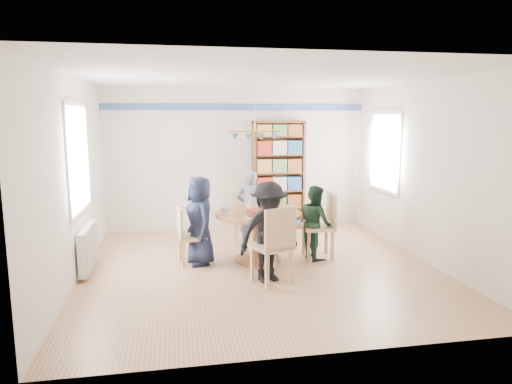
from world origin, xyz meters
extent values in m
plane|color=tan|center=(0.00, 0.00, 0.00)|extent=(5.00, 5.00, 0.00)
plane|color=white|center=(0.00, 0.00, 2.70)|extent=(5.00, 5.00, 0.00)
plane|color=silver|center=(0.00, 2.50, 1.35)|extent=(5.00, 0.00, 5.00)
plane|color=silver|center=(0.00, -2.50, 1.35)|extent=(5.00, 0.00, 5.00)
plane|color=silver|center=(-2.50, 0.00, 1.35)|extent=(0.00, 5.00, 5.00)
plane|color=silver|center=(2.50, 0.00, 1.35)|extent=(0.00, 5.00, 5.00)
cube|color=#314D87|center=(0.00, 2.48, 2.35)|extent=(5.00, 0.02, 0.12)
cube|color=white|center=(-2.48, 0.30, 1.60)|extent=(0.03, 1.32, 1.52)
cube|color=white|center=(-2.46, 0.30, 1.60)|extent=(0.01, 1.20, 1.40)
cube|color=white|center=(2.48, 1.30, 1.55)|extent=(0.03, 1.12, 1.42)
cube|color=white|center=(2.46, 1.30, 1.55)|extent=(0.01, 1.00, 1.30)
cylinder|color=gold|center=(0.00, 0.50, 2.33)|extent=(0.01, 0.01, 0.75)
cylinder|color=gold|center=(0.00, 0.50, 1.95)|extent=(0.80, 0.02, 0.02)
cone|color=teal|center=(-0.30, 0.50, 1.87)|extent=(0.11, 0.11, 0.10)
cone|color=teal|center=(-0.10, 0.50, 1.87)|extent=(0.11, 0.11, 0.10)
cone|color=teal|center=(0.10, 0.50, 1.87)|extent=(0.11, 0.11, 0.10)
cone|color=teal|center=(0.30, 0.50, 1.87)|extent=(0.11, 0.11, 0.10)
cube|color=silver|center=(-2.42, 0.30, 0.35)|extent=(0.10, 1.00, 0.60)
cube|color=silver|center=(-2.36, -0.10, 0.35)|extent=(0.02, 0.06, 0.56)
cube|color=silver|center=(-2.36, 0.10, 0.35)|extent=(0.02, 0.06, 0.56)
cube|color=silver|center=(-2.36, 0.30, 0.35)|extent=(0.02, 0.06, 0.56)
cube|color=silver|center=(-2.36, 0.50, 0.35)|extent=(0.02, 0.06, 0.56)
cube|color=silver|center=(-2.36, 0.70, 0.35)|extent=(0.02, 0.06, 0.56)
cylinder|color=brown|center=(0.02, 0.34, 0.72)|extent=(1.30, 1.30, 0.05)
cylinder|color=brown|center=(0.02, 0.34, 0.35)|extent=(0.16, 0.16, 0.70)
cylinder|color=brown|center=(0.02, 0.34, 0.02)|extent=(0.70, 0.70, 0.04)
cube|color=tan|center=(-0.96, 0.36, 0.41)|extent=(0.42, 0.42, 0.05)
cube|color=tan|center=(-1.13, 0.34, 0.63)|extent=(0.08, 0.38, 0.45)
cube|color=tan|center=(-0.79, 0.23, 0.19)|extent=(0.04, 0.04, 0.39)
cube|color=tan|center=(-0.83, 0.54, 0.19)|extent=(0.04, 0.04, 0.39)
cube|color=tan|center=(-1.10, 0.19, 0.19)|extent=(0.04, 0.04, 0.39)
cube|color=tan|center=(-1.14, 0.50, 0.19)|extent=(0.04, 0.04, 0.39)
cube|color=tan|center=(0.96, 0.34, 0.48)|extent=(0.48, 0.48, 0.05)
cube|color=tan|center=(1.16, 0.32, 0.75)|extent=(0.07, 0.45, 0.53)
cube|color=tan|center=(0.79, 0.53, 0.23)|extent=(0.05, 0.05, 0.46)
cube|color=tan|center=(0.77, 0.17, 0.23)|extent=(0.05, 0.05, 0.46)
cube|color=tan|center=(1.15, 0.51, 0.23)|extent=(0.05, 0.05, 0.46)
cube|color=tan|center=(1.13, 0.14, 0.23)|extent=(0.05, 0.05, 0.46)
cube|color=tan|center=(-0.03, 1.32, 0.43)|extent=(0.43, 0.43, 0.05)
cube|color=tan|center=(-0.01, 1.50, 0.66)|extent=(0.40, 0.07, 0.47)
cube|color=tan|center=(-0.20, 1.18, 0.20)|extent=(0.04, 0.04, 0.41)
cube|color=tan|center=(0.12, 1.15, 0.20)|extent=(0.04, 0.04, 0.41)
cube|color=tan|center=(-0.18, 1.50, 0.20)|extent=(0.04, 0.04, 0.41)
cube|color=tan|center=(0.14, 1.47, 0.20)|extent=(0.04, 0.04, 0.41)
cube|color=tan|center=(0.03, -0.60, 0.49)|extent=(0.59, 0.59, 0.05)
cube|color=tan|center=(0.10, -0.79, 0.76)|extent=(0.44, 0.20, 0.54)
cube|color=tan|center=(0.13, -0.36, 0.23)|extent=(0.06, 0.06, 0.47)
cube|color=tan|center=(-0.21, -0.49, 0.23)|extent=(0.06, 0.06, 0.47)
cube|color=tan|center=(0.26, -0.70, 0.23)|extent=(0.06, 0.06, 0.47)
cube|color=tan|center=(-0.08, -0.83, 0.23)|extent=(0.06, 0.06, 0.47)
imported|color=#161B31|center=(-0.84, 0.35, 0.66)|extent=(0.56, 0.72, 1.31)
imported|color=#172F1F|center=(0.91, 0.31, 0.57)|extent=(0.53, 0.62, 1.14)
imported|color=gray|center=(0.05, 1.26, 0.64)|extent=(0.48, 0.33, 1.28)
imported|color=black|center=(0.00, -0.54, 0.67)|extent=(0.98, 0.76, 1.34)
cube|color=brown|center=(0.31, 2.34, 1.05)|extent=(0.04, 0.30, 2.09)
cube|color=brown|center=(1.27, 2.34, 1.05)|extent=(0.04, 0.30, 2.09)
cube|color=brown|center=(0.79, 2.34, 2.07)|extent=(1.00, 0.30, 0.04)
cube|color=brown|center=(0.79, 2.34, 0.03)|extent=(1.00, 0.30, 0.06)
cube|color=brown|center=(0.79, 2.48, 1.05)|extent=(1.00, 0.02, 2.09)
cube|color=brown|center=(0.79, 2.34, 0.40)|extent=(0.94, 0.28, 0.02)
cube|color=brown|center=(0.79, 2.34, 0.75)|extent=(0.94, 0.28, 0.02)
cube|color=brown|center=(0.79, 2.34, 1.10)|extent=(0.94, 0.28, 0.02)
cube|color=brown|center=(0.79, 2.34, 1.44)|extent=(0.94, 0.28, 0.02)
cube|color=brown|center=(0.79, 2.34, 1.79)|extent=(0.94, 0.28, 0.02)
cube|color=maroon|center=(0.49, 2.32, 0.19)|extent=(0.27, 0.22, 0.26)
cube|color=silver|center=(0.79, 2.32, 0.19)|extent=(0.27, 0.22, 0.26)
cube|color=#26558B|center=(1.09, 2.32, 0.19)|extent=(0.27, 0.22, 0.26)
cube|color=tan|center=(0.49, 2.32, 0.54)|extent=(0.27, 0.22, 0.26)
cube|color=#537A44|center=(0.79, 2.32, 0.54)|extent=(0.27, 0.22, 0.26)
cube|color=brown|center=(1.09, 2.32, 0.54)|extent=(0.27, 0.22, 0.26)
cube|color=maroon|center=(0.49, 2.32, 0.89)|extent=(0.27, 0.22, 0.26)
cube|color=silver|center=(0.79, 2.32, 0.89)|extent=(0.27, 0.22, 0.26)
cube|color=#26558B|center=(1.09, 2.32, 0.89)|extent=(0.27, 0.22, 0.26)
cube|color=tan|center=(0.49, 2.32, 1.24)|extent=(0.27, 0.22, 0.26)
cube|color=#537A44|center=(0.79, 2.32, 1.24)|extent=(0.27, 0.22, 0.26)
cube|color=brown|center=(1.09, 2.32, 1.24)|extent=(0.27, 0.22, 0.26)
cube|color=maroon|center=(0.49, 2.32, 1.59)|extent=(0.27, 0.22, 0.26)
cube|color=silver|center=(0.79, 2.32, 1.59)|extent=(0.27, 0.22, 0.26)
cube|color=#26558B|center=(1.09, 2.32, 1.59)|extent=(0.27, 0.22, 0.26)
cube|color=tan|center=(0.49, 2.32, 1.91)|extent=(0.27, 0.22, 0.22)
cube|color=#537A44|center=(0.79, 2.32, 1.91)|extent=(0.27, 0.22, 0.22)
cube|color=brown|center=(1.09, 2.32, 1.91)|extent=(0.27, 0.22, 0.22)
cylinder|color=white|center=(-0.03, 0.43, 0.87)|extent=(0.12, 0.12, 0.25)
sphere|color=white|center=(-0.03, 0.43, 1.00)|extent=(0.09, 0.09, 0.09)
cylinder|color=silver|center=(0.14, 0.47, 0.89)|extent=(0.07, 0.07, 0.29)
cylinder|color=teal|center=(0.14, 0.47, 1.05)|extent=(0.03, 0.03, 0.03)
cylinder|color=white|center=(0.07, 0.63, 0.76)|extent=(0.31, 0.31, 0.01)
cylinder|color=brown|center=(0.07, 0.63, 0.81)|extent=(0.25, 0.25, 0.09)
cylinder|color=white|center=(-0.08, 0.04, 0.76)|extent=(0.31, 0.31, 0.01)
cylinder|color=brown|center=(-0.08, 0.04, 0.81)|extent=(0.25, 0.25, 0.09)
cylinder|color=white|center=(-0.47, 0.34, 0.76)|extent=(0.20, 0.20, 0.01)
imported|color=white|center=(-0.47, 0.34, 0.80)|extent=(0.13, 0.13, 0.10)
cylinder|color=white|center=(0.51, 0.34, 0.76)|extent=(0.20, 0.20, 0.01)
imported|color=white|center=(0.51, 0.34, 0.80)|extent=(0.10, 0.10, 0.10)
cylinder|color=white|center=(0.02, 0.83, 0.76)|extent=(0.20, 0.20, 0.01)
imported|color=white|center=(0.02, 0.83, 0.80)|extent=(0.13, 0.13, 0.10)
cylinder|color=white|center=(0.02, -0.15, 0.76)|extent=(0.20, 0.20, 0.01)
imported|color=white|center=(0.02, -0.15, 0.80)|extent=(0.10, 0.10, 0.10)
camera|label=1|loc=(-1.19, -6.22, 2.15)|focal=32.00mm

